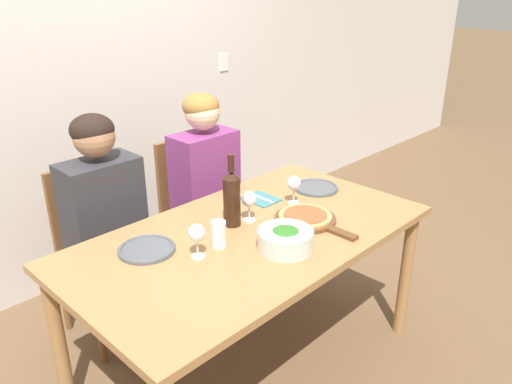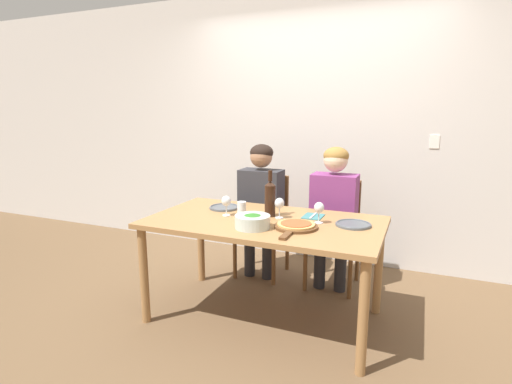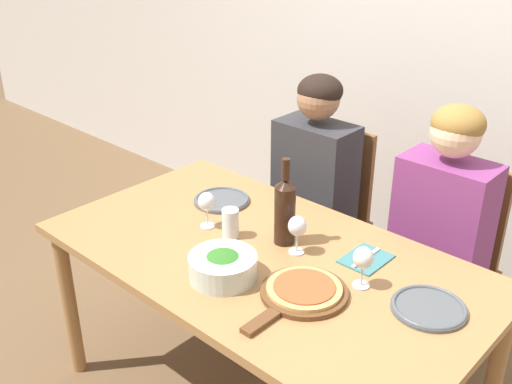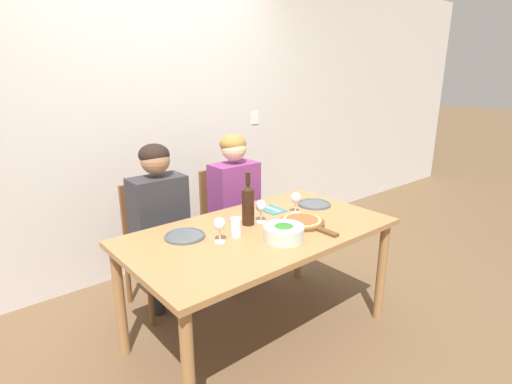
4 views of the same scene
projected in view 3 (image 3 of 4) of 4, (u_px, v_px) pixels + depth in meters
name	position (u px, v px, depth m)	size (l,w,h in m)	color
back_wall	(458.00, 36.00, 2.88)	(10.00, 0.06, 2.70)	silver
dining_table	(264.00, 272.00, 2.25)	(1.66, 0.92, 0.76)	#9E7042
chair_left	(324.00, 211.00, 3.06)	(0.42, 0.42, 0.93)	brown
chair_right	(445.00, 259.00, 2.66)	(0.42, 0.42, 0.93)	brown
person_woman	(313.00, 175.00, 2.88)	(0.47, 0.51, 1.23)	#28282D
person_man	(441.00, 220.00, 2.48)	(0.47, 0.51, 1.23)	#28282D
wine_bottle	(284.00, 209.00, 2.23)	(0.08, 0.08, 0.34)	black
broccoli_bowl	(223.00, 267.00, 2.05)	(0.24, 0.24, 0.09)	silver
dinner_plate_left	(222.00, 200.00, 2.59)	(0.24, 0.24, 0.02)	#4C5156
dinner_plate_right	(429.00, 307.00, 1.90)	(0.24, 0.24, 0.02)	#4C5156
pizza_on_board	(303.00, 292.00, 1.97)	(0.29, 0.43, 0.04)	brown
wine_glass_left	(206.00, 204.00, 2.35)	(0.07, 0.07, 0.15)	silver
wine_glass_right	(363.00, 260.00, 1.98)	(0.07, 0.07, 0.15)	silver
wine_glass_centre	(297.00, 228.00, 2.18)	(0.07, 0.07, 0.15)	silver
water_tumbler	(230.00, 223.00, 2.30)	(0.07, 0.07, 0.12)	silver
fork_on_napkin	(366.00, 259.00, 2.17)	(0.14, 0.18, 0.01)	#387075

